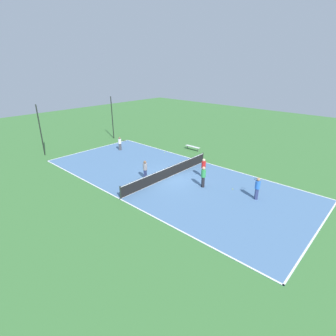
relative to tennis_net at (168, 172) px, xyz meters
The scene contains 13 objects.
ground_plane 0.52m from the tennis_net, ahead, with size 80.00×80.00×0.00m, color #3D7538.
court_surface 0.51m from the tennis_net, ahead, with size 10.54×23.71×0.02m.
tennis_net is the anchor object (origin of this frame).
bench 8.16m from the tennis_net, 22.53° to the left, with size 0.36×1.83×0.45m.
player_baseline_gray 2.00m from the tennis_net, 139.73° to the left, with size 0.48×0.48×1.63m.
player_far_green 3.38m from the tennis_net, 81.23° to the right, with size 0.51×0.51×1.74m.
player_near_white 9.38m from the tennis_net, 77.84° to the left, with size 0.66×0.99×1.51m.
player_near_blue 7.49m from the tennis_net, 78.44° to the right, with size 0.95×0.82×1.68m.
player_coach_red 3.08m from the tennis_net, 45.50° to the right, with size 0.49×0.49×1.69m.
tennis_ball_left_sideline 6.77m from the tennis_net, 45.82° to the left, with size 0.07×0.07×0.07m, color #CCE033.
tennis_ball_far_baseline 5.59m from the tennis_net, 72.13° to the right, with size 0.07×0.07×0.07m, color #CCE033.
fence_post_back_left 14.75m from the tennis_net, 108.21° to the left, with size 0.12×0.12×5.37m.
fence_post_back_right 14.75m from the tennis_net, 71.79° to the left, with size 0.12×0.12×5.37m.
Camera 1 is at (-15.28, -14.00, 9.25)m, focal length 28.00 mm.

